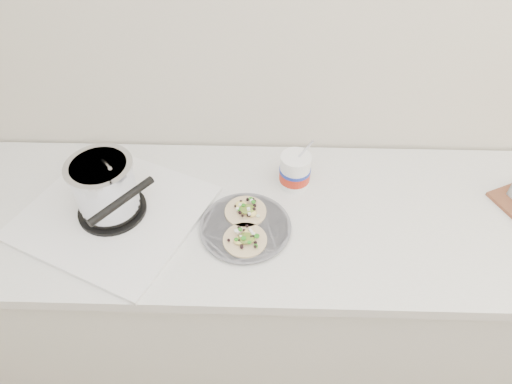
{
  "coord_description": "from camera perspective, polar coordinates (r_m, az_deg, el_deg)",
  "views": [
    {
      "loc": [
        -0.13,
        0.46,
        1.98
      ],
      "look_at": [
        -0.15,
        1.45,
        0.96
      ],
      "focal_mm": 32.0,
      "sensor_mm": 36.0,
      "label": 1
    }
  ],
  "objects": [
    {
      "name": "tub",
      "position": [
        1.49,
        5.01,
        2.86
      ],
      "size": [
        0.1,
        0.1,
        0.23
      ],
      "rotation": [
        0.0,
        0.0,
        0.3
      ],
      "color": "white",
      "rests_on": "counter"
    },
    {
      "name": "stove",
      "position": [
        1.45,
        -18.0,
        -0.47
      ],
      "size": [
        0.66,
        0.65,
        0.25
      ],
      "rotation": [
        0.0,
        0.0,
        -0.42
      ],
      "color": "silver",
      "rests_on": "counter"
    },
    {
      "name": "taco_plate",
      "position": [
        1.39,
        -1.35,
        -4.17
      ],
      "size": [
        0.28,
        0.28,
        0.04
      ],
      "rotation": [
        0.0,
        0.0,
        -0.24
      ],
      "color": "slate",
      "rests_on": "counter"
    },
    {
      "name": "counter",
      "position": [
        1.81,
        4.96,
        -11.82
      ],
      "size": [
        2.44,
        0.66,
        0.9
      ],
      "color": "silver",
      "rests_on": "ground"
    }
  ]
}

